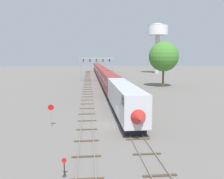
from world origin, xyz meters
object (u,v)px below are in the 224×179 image
Objects in this scene: water_tower at (158,33)px; signal_gantry at (96,63)px; trackside_tree_left at (164,57)px; stop_sign at (51,112)px; switch_stand at (64,170)px; passenger_train at (102,73)px.

signal_gantry is at bearing -130.24° from water_tower.
signal_gantry is 25.38m from trackside_tree_left.
stop_sign is at bearing -113.61° from water_tower.
signal_gantry is 0.91× the size of trackside_tree_left.
stop_sign is at bearing -125.03° from trackside_tree_left.
switch_stand is 0.51× the size of stop_sign.
signal_gantry reaches higher than passenger_train.
water_tower is 59.31m from trackside_tree_left.
passenger_train is 92.29× the size of switch_stand.
water_tower is (31.27, 33.10, 18.42)m from passenger_train.
stop_sign is (-10.00, -61.34, -0.74)m from passenger_train.
trackside_tree_left is (26.79, 38.21, 7.02)m from stop_sign.
signal_gantry is at bearing 138.91° from trackside_tree_left.
water_tower is 104.82m from stop_sign.
passenger_train is 74.91m from switch_stand.
water_tower is at bearing 75.56° from trackside_tree_left.
switch_stand is at bearing -77.61° from stop_sign.
water_tower is 18.01× the size of switch_stand.
water_tower is 116.09m from switch_stand.
stop_sign is (-2.90, 13.20, 1.35)m from switch_stand.
signal_gantry reaches higher than switch_stand.
trackside_tree_left is (19.04, -16.61, 2.40)m from signal_gantry.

